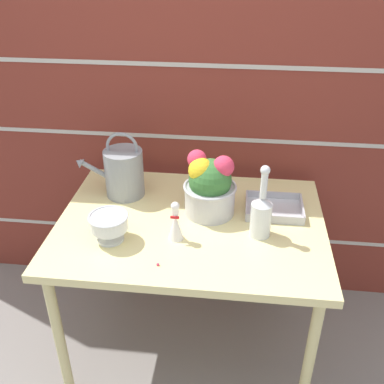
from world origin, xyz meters
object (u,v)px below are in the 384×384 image
at_px(crystal_pedestal_bowl, 109,224).
at_px(flower_planter, 209,186).
at_px(watering_can, 123,172).
at_px(wire_tray, 274,209).
at_px(figurine_vase, 176,224).
at_px(glass_decanter, 261,213).

xyz_separation_m(crystal_pedestal_bowl, flower_planter, (0.38, 0.25, 0.06)).
height_order(watering_can, wire_tray, watering_can).
bearing_deg(flower_planter, watering_can, 164.46).
distance_m(crystal_pedestal_bowl, figurine_vase, 0.26).
distance_m(flower_planter, figurine_vase, 0.25).
xyz_separation_m(flower_planter, wire_tray, (0.29, 0.04, -0.12)).
xyz_separation_m(watering_can, figurine_vase, (0.29, -0.32, -0.05)).
xyz_separation_m(glass_decanter, figurine_vase, (-0.34, -0.06, -0.04)).
relative_size(crystal_pedestal_bowl, figurine_vase, 0.94).
distance_m(watering_can, glass_decanter, 0.67).
relative_size(watering_can, crystal_pedestal_bowl, 2.02).
distance_m(glass_decanter, wire_tray, 0.22).
bearing_deg(crystal_pedestal_bowl, flower_planter, 33.05).
height_order(flower_planter, figurine_vase, flower_planter).
bearing_deg(watering_can, wire_tray, -5.81).
xyz_separation_m(glass_decanter, wire_tray, (0.07, 0.18, -0.09)).
relative_size(flower_planter, figurine_vase, 1.67).
distance_m(watering_can, wire_tray, 0.70).
distance_m(watering_can, crystal_pedestal_bowl, 0.36).
bearing_deg(glass_decanter, wire_tray, 70.34).
height_order(flower_planter, glass_decanter, glass_decanter).
height_order(figurine_vase, wire_tray, figurine_vase).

